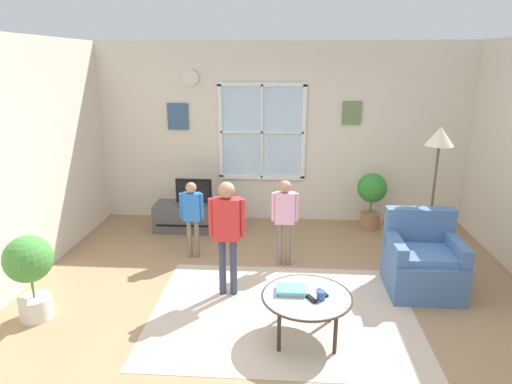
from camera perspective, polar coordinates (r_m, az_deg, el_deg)
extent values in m
cube|color=#9E7A56|center=(4.61, 2.48, -15.79)|extent=(6.24, 6.30, 0.02)
cube|color=beige|center=(6.88, 3.28, 7.53)|extent=(5.64, 0.12, 2.74)
cube|color=silver|center=(6.82, 0.78, 7.77)|extent=(1.28, 0.02, 1.43)
cube|color=white|center=(6.73, 0.79, 13.77)|extent=(1.34, 0.04, 0.06)
cube|color=white|center=(6.95, 0.74, 1.91)|extent=(1.34, 0.04, 0.06)
cube|color=white|center=(6.86, -4.61, 7.77)|extent=(0.06, 0.04, 1.43)
cube|color=white|center=(6.80, 6.20, 7.64)|extent=(0.06, 0.04, 1.43)
cube|color=white|center=(6.80, 0.77, 7.74)|extent=(0.03, 0.04, 1.43)
cube|color=white|center=(6.80, 0.77, 7.74)|extent=(1.28, 0.04, 0.03)
cube|color=#38567A|center=(6.97, -10.08, 9.60)|extent=(0.32, 0.03, 0.40)
cube|color=#667A4C|center=(6.83, 12.27, 9.96)|extent=(0.28, 0.03, 0.34)
cylinder|color=silver|center=(6.87, -8.48, 14.40)|extent=(0.24, 0.04, 0.24)
cube|color=#C6B29E|center=(4.66, 3.49, -15.22)|extent=(2.65, 2.01, 0.01)
cube|color=#4C4C51|center=(6.68, -7.90, -3.21)|extent=(1.19, 0.43, 0.41)
cube|color=black|center=(6.50, -8.27, -4.38)|extent=(1.07, 0.02, 0.02)
cylinder|color=#4C4C4C|center=(6.61, -7.98, -1.31)|extent=(0.08, 0.08, 0.05)
cube|color=black|center=(6.56, -8.05, 0.19)|extent=(0.53, 0.05, 0.35)
cube|color=black|center=(6.53, -8.10, 0.12)|extent=(0.49, 0.01, 0.31)
cube|color=#476B9E|center=(5.26, 20.76, -9.86)|extent=(0.76, 0.72, 0.42)
cube|color=#476B9E|center=(5.35, 20.35, -4.26)|extent=(0.76, 0.16, 0.45)
cube|color=#476B9E|center=(5.05, 17.62, -6.80)|extent=(0.12, 0.65, 0.20)
cube|color=#476B9E|center=(5.24, 24.48, -6.69)|extent=(0.12, 0.65, 0.20)
cube|color=#4D73AA|center=(5.11, 21.20, -7.59)|extent=(0.61, 0.50, 0.08)
cylinder|color=#99B2B7|center=(4.13, 6.58, -13.27)|extent=(0.81, 0.81, 0.02)
torus|color=#3F3328|center=(4.13, 6.58, -13.27)|extent=(0.83, 0.83, 0.02)
cylinder|color=#33281E|center=(4.44, 3.12, -13.99)|extent=(0.04, 0.04, 0.40)
cylinder|color=#33281E|center=(4.46, 9.58, -14.04)|extent=(0.04, 0.04, 0.40)
cylinder|color=#33281E|center=(4.02, 3.00, -17.53)|extent=(0.04, 0.04, 0.40)
cylinder|color=#33281E|center=(4.05, 10.24, -17.55)|extent=(0.04, 0.04, 0.40)
cube|color=#A79599|center=(4.15, 4.57, -12.65)|extent=(0.23, 0.19, 0.03)
cube|color=#55C8C7|center=(4.14, 4.57, -12.35)|extent=(0.27, 0.19, 0.02)
cylinder|color=#334C8C|center=(4.06, 8.40, -13.09)|extent=(0.08, 0.08, 0.08)
cube|color=black|center=(4.16, 8.60, -12.79)|extent=(0.10, 0.14, 0.02)
cube|color=black|center=(4.06, 7.16, -13.53)|extent=(0.10, 0.14, 0.02)
cylinder|color=#333851|center=(4.84, -4.36, -9.63)|extent=(0.08, 0.08, 0.64)
cylinder|color=#333851|center=(4.82, -2.92, -9.69)|extent=(0.08, 0.08, 0.64)
cube|color=red|center=(4.61, -3.77, -3.52)|extent=(0.28, 0.14, 0.46)
sphere|color=#A87A5B|center=(4.51, -3.84, 0.24)|extent=(0.17, 0.17, 0.17)
cylinder|color=red|center=(4.61, -5.82, -3.28)|extent=(0.06, 0.06, 0.41)
cylinder|color=red|center=(4.57, -1.77, -3.39)|extent=(0.06, 0.06, 0.41)
cylinder|color=#726656|center=(5.51, 3.12, -6.71)|extent=(0.07, 0.07, 0.55)
cylinder|color=#726656|center=(5.51, 4.20, -6.73)|extent=(0.07, 0.07, 0.55)
cube|color=#DB9EBC|center=(5.34, 3.75, -2.08)|extent=(0.24, 0.12, 0.39)
sphere|color=#A87A5B|center=(5.26, 3.81, 0.70)|extent=(0.15, 0.15, 0.15)
cylinder|color=#DB9EBC|center=(5.32, 2.25, -1.92)|extent=(0.05, 0.05, 0.35)
cylinder|color=#DB9EBC|center=(5.32, 5.26, -1.98)|extent=(0.05, 0.05, 0.35)
cylinder|color=#726656|center=(5.78, -8.58, -5.97)|extent=(0.06, 0.06, 0.51)
cylinder|color=#726656|center=(5.76, -7.65, -6.01)|extent=(0.06, 0.06, 0.51)
cube|color=blue|center=(5.62, -8.30, -1.89)|extent=(0.22, 0.11, 0.36)
sphere|color=#A87A5B|center=(5.54, -8.41, 0.56)|extent=(0.14, 0.14, 0.14)
cylinder|color=blue|center=(5.62, -9.63, -1.74)|extent=(0.05, 0.05, 0.32)
cylinder|color=blue|center=(5.57, -7.05, -1.81)|extent=(0.05, 0.05, 0.32)
cylinder|color=#9E6B4C|center=(6.92, 14.48, -3.60)|extent=(0.29, 0.29, 0.25)
cylinder|color=#4C7238|center=(6.85, 14.61, -1.92)|extent=(0.02, 0.02, 0.17)
sphere|color=#328831|center=(6.76, 14.80, 0.52)|extent=(0.43, 0.43, 0.43)
cylinder|color=silver|center=(5.01, -26.58, -13.19)|extent=(0.31, 0.31, 0.23)
cylinder|color=#4C7238|center=(4.92, -26.89, -11.11)|extent=(0.02, 0.02, 0.18)
sphere|color=#428839|center=(4.79, -27.40, -7.70)|extent=(0.46, 0.46, 0.46)
cylinder|color=black|center=(5.97, 20.98, -8.73)|extent=(0.26, 0.26, 0.03)
cylinder|color=brown|center=(5.70, 21.76, -1.89)|extent=(0.03, 0.03, 1.53)
cone|color=beige|center=(5.50, 22.72, 6.66)|extent=(0.32, 0.32, 0.22)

